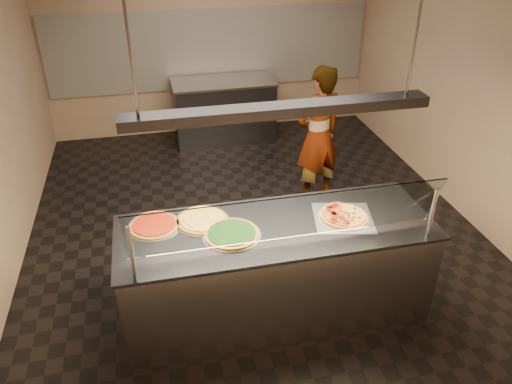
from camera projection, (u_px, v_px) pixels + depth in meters
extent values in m
cube|color=black|center=(254.00, 228.00, 5.77)|extent=(5.00, 6.00, 0.02)
cube|color=#A18368|center=(210.00, 35.00, 7.54)|extent=(5.00, 0.02, 3.00)
cube|color=#A18368|center=(385.00, 313.00, 2.47)|extent=(5.00, 0.02, 3.00)
cube|color=#A18368|center=(476.00, 86.00, 5.49)|extent=(0.02, 6.00, 3.00)
cube|color=silver|center=(211.00, 49.00, 7.61)|extent=(4.90, 0.02, 1.20)
cube|color=#B7B7BC|center=(275.00, 271.00, 4.38)|extent=(2.61, 0.90, 0.90)
cube|color=#2F2F33|center=(276.00, 228.00, 4.14)|extent=(2.65, 0.94, 0.03)
cylinder|color=#B7B7BC|center=(132.00, 253.00, 3.47)|extent=(0.03, 0.03, 0.44)
cylinder|color=#B7B7BC|center=(432.00, 213.00, 3.91)|extent=(0.03, 0.03, 0.44)
cube|color=white|center=(289.00, 218.00, 3.70)|extent=(2.41, 0.18, 0.47)
cube|color=silver|center=(343.00, 218.00, 4.24)|extent=(0.58, 0.58, 0.01)
cylinder|color=silver|center=(343.00, 217.00, 4.24)|extent=(0.43, 0.43, 0.01)
cylinder|color=#6A0C07|center=(336.00, 204.00, 4.33)|extent=(0.06, 0.06, 0.01)
cylinder|color=#6A0C07|center=(333.00, 206.00, 4.30)|extent=(0.06, 0.06, 0.01)
cylinder|color=#6A0C07|center=(329.00, 206.00, 4.30)|extent=(0.06, 0.06, 0.01)
cylinder|color=#6A0C07|center=(329.00, 208.00, 4.27)|extent=(0.06, 0.06, 0.01)
cylinder|color=#6A0C07|center=(332.00, 211.00, 4.23)|extent=(0.06, 0.06, 0.01)
cylinder|color=#6A0C07|center=(333.00, 213.00, 4.20)|extent=(0.06, 0.06, 0.01)
cylinder|color=#6A0C07|center=(336.00, 215.00, 4.19)|extent=(0.06, 0.06, 0.01)
cylinder|color=#6A0C07|center=(334.00, 218.00, 4.14)|extent=(0.06, 0.06, 0.01)
cylinder|color=#6A0C07|center=(334.00, 220.00, 4.11)|extent=(0.06, 0.06, 0.01)
cylinder|color=#6A0C07|center=(342.00, 217.00, 4.15)|extent=(0.06, 0.06, 0.01)
cylinder|color=#6A0C07|center=(346.00, 220.00, 4.11)|extent=(0.06, 0.06, 0.01)
cube|color=#19590F|center=(338.00, 207.00, 4.28)|extent=(0.02, 0.02, 0.01)
cube|color=#19590F|center=(340.00, 210.00, 4.24)|extent=(0.02, 0.02, 0.01)
cube|color=#19590F|center=(327.00, 210.00, 4.24)|extent=(0.02, 0.02, 0.01)
cube|color=#19590F|center=(337.00, 212.00, 4.22)|extent=(0.02, 0.01, 0.01)
cube|color=#19590F|center=(334.00, 215.00, 4.17)|extent=(0.02, 0.02, 0.01)
cube|color=#19590F|center=(336.00, 216.00, 4.16)|extent=(0.02, 0.02, 0.01)
cube|color=#19590F|center=(339.00, 220.00, 4.11)|extent=(0.02, 0.02, 0.01)
cube|color=#19590F|center=(344.00, 222.00, 4.08)|extent=(0.02, 0.02, 0.01)
sphere|color=#513014|center=(352.00, 220.00, 4.15)|extent=(0.03, 0.03, 0.03)
sphere|color=#513014|center=(348.00, 217.00, 4.19)|extent=(0.03, 0.03, 0.03)
sphere|color=#513014|center=(353.00, 217.00, 4.18)|extent=(0.03, 0.03, 0.03)
sphere|color=#513014|center=(359.00, 217.00, 4.18)|extent=(0.03, 0.03, 0.03)
sphere|color=#513014|center=(348.00, 214.00, 4.22)|extent=(0.03, 0.03, 0.03)
sphere|color=#513014|center=(353.00, 213.00, 4.25)|extent=(0.03, 0.03, 0.03)
sphere|color=#513014|center=(348.00, 213.00, 4.24)|extent=(0.03, 0.03, 0.03)
sphere|color=#513014|center=(355.00, 208.00, 4.31)|extent=(0.03, 0.03, 0.03)
sphere|color=#513014|center=(345.00, 212.00, 4.25)|extent=(0.03, 0.03, 0.03)
sphere|color=#513014|center=(344.00, 213.00, 4.25)|extent=(0.03, 0.03, 0.03)
cylinder|color=silver|center=(232.00, 235.00, 4.03)|extent=(0.48, 0.48, 0.01)
cylinder|color=#906124|center=(232.00, 233.00, 4.02)|extent=(0.45, 0.45, 0.02)
cylinder|color=black|center=(232.00, 232.00, 4.01)|extent=(0.39, 0.39, 0.01)
cylinder|color=silver|center=(202.00, 221.00, 4.20)|extent=(0.46, 0.46, 0.01)
cylinder|color=#906124|center=(202.00, 220.00, 4.20)|extent=(0.43, 0.43, 0.02)
cylinder|color=gold|center=(202.00, 218.00, 4.19)|extent=(0.37, 0.37, 0.01)
cylinder|color=silver|center=(154.00, 226.00, 4.13)|extent=(0.44, 0.44, 0.01)
cylinder|color=#906124|center=(154.00, 225.00, 4.13)|extent=(0.41, 0.41, 0.02)
cylinder|color=#790202|center=(154.00, 224.00, 4.12)|extent=(0.36, 0.36, 0.01)
cube|color=#B7B7BC|center=(204.00, 226.00, 4.09)|extent=(0.16, 0.15, 0.00)
cylinder|color=tan|center=(188.00, 224.00, 4.12)|extent=(0.08, 0.14, 0.02)
cube|color=#2F2F33|center=(224.00, 111.00, 7.70)|extent=(1.50, 0.70, 0.90)
cube|color=#B7B7BC|center=(223.00, 82.00, 7.47)|extent=(1.54, 0.74, 0.03)
imported|color=#403D47|center=(318.00, 136.00, 5.91)|extent=(0.72, 0.59, 1.70)
cube|color=#2F2F33|center=(279.00, 110.00, 3.62)|extent=(2.30, 0.18, 0.08)
cylinder|color=#B7B7BC|center=(129.00, 42.00, 3.15)|extent=(0.02, 0.02, 1.01)
cylinder|color=#B7B7BC|center=(417.00, 26.00, 3.54)|extent=(0.02, 0.02, 1.01)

